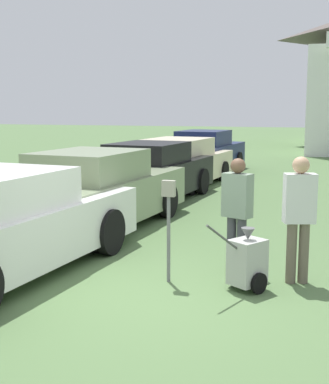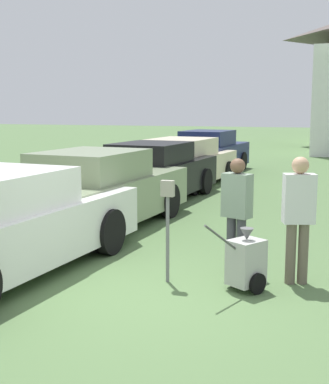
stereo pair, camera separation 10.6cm
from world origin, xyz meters
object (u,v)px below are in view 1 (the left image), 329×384
Objects in this scene: parked_car_cream at (180,164)px; person_supervisor at (299,212)px; parked_car_sage at (94,193)px; parking_meter at (169,212)px; person_worker at (237,208)px; parked_car_black at (151,173)px; parked_car_white at (0,227)px; equipment_cart at (247,262)px; parked_car_navy at (205,153)px.

person_supervisor reaches higher than parked_car_cream.
parked_car_sage is at bearing -84.62° from parked_car_cream.
person_worker reaches higher than parking_meter.
parked_car_black is 0.93× the size of parked_car_cream.
parked_car_cream is (-0.00, 2.79, -0.03)m from parked_car_black.
parked_car_white is 0.99× the size of parked_car_sage.
parked_car_cream is 9.59m from equipment_cart.
parked_car_navy reaches higher than parked_car_white.
parked_car_cream is 3.01× the size of person_supervisor.
person_worker is at bearing 142.15° from equipment_cart.
parked_car_white is 12.73m from parked_car_navy.
person_worker reaches higher than parked_car_navy.
parked_car_sage is 3.72m from person_worker.
person_supervisor is at bearing 18.44° from parked_car_white.
parked_car_black is 4.95× the size of equipment_cart.
person_worker is (0.81, 0.79, -0.03)m from parking_meter.
parked_car_cream is at bearing -82.18° from person_supervisor.
parking_meter is at bearing -147.89° from equipment_cart.
parked_car_white is 0.98× the size of parked_car_cream.
parked_car_navy reaches higher than parked_car_cream.
parked_car_black is 2.93× the size of person_worker.
person_worker is at bearing 44.34° from parking_meter.
parked_car_navy is 12.77m from equipment_cart.
parked_car_black reaches higher than parked_car_cream.
person_worker is (3.18, -5.35, 0.24)m from parked_car_black.
parked_car_white is 9.39m from parked_car_cream.
parked_car_navy is at bearing 95.37° from parked_car_cream.
parked_car_black is 2.81× the size of person_supervisor.
parked_car_navy is 12.51m from parking_meter.
person_supervisor is 1.76× the size of equipment_cart.
equipment_cart is at bearing 20.85° from person_supervisor.
parked_car_cream is (-0.00, 9.39, -0.04)m from parked_car_white.
parking_meter is at bearing 16.30° from parked_car_white.
parked_car_cream is 9.38m from person_supervisor.
parked_car_cream is 1.08× the size of parked_car_navy.
parking_meter is at bearing -43.19° from parked_car_sage.
person_supervisor is at bearing -58.80° from parked_car_cream.
parked_car_sage is 1.06× the size of parked_car_black.
person_worker is at bearing -36.44° from person_supervisor.
equipment_cart is (3.47, -2.70, -0.35)m from parked_car_sage.
parked_car_navy is at bearing 138.26° from equipment_cart.
parked_car_white is 1.06× the size of parked_car_navy.
parked_car_white reaches higher than parked_car_black.
parked_car_sage is at bearing -84.63° from parked_car_black.
parked_car_cream is at bearing 95.38° from parked_car_white.
person_worker is 0.95m from person_supervisor.
person_supervisor is (0.90, -0.30, 0.05)m from person_worker.
parked_car_sage is 9.58m from parked_car_navy.
parked_car_black is at bearing -72.16° from person_supervisor.
parked_car_white is at bearing -84.62° from parked_car_cream.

